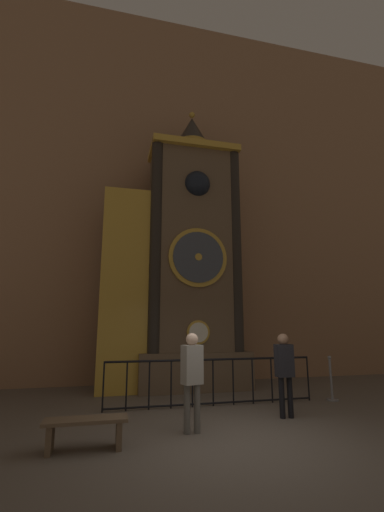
{
  "coord_description": "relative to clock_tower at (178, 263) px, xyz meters",
  "views": [
    {
      "loc": [
        -2.02,
        -5.47,
        1.79
      ],
      "look_at": [
        0.46,
        4.62,
        3.89
      ],
      "focal_mm": 24.0,
      "sensor_mm": 36.0,
      "label": 1
    }
  ],
  "objects": [
    {
      "name": "visitor_near",
      "position": [
        -0.55,
        -4.02,
        -2.66
      ],
      "size": [
        0.39,
        0.31,
        1.65
      ],
      "rotation": [
        0.0,
        0.0,
        0.3
      ],
      "color": "#58554F",
      "rests_on": "ground_plane"
    },
    {
      "name": "clock_tower",
      "position": [
        0.0,
        0.0,
        0.0
      ],
      "size": [
        4.31,
        1.84,
        8.87
      ],
      "color": "brown",
      "rests_on": "ground_plane"
    },
    {
      "name": "visitor_bench",
      "position": [
        -2.26,
        -4.42,
        -3.35
      ],
      "size": [
        1.2,
        0.4,
        0.44
      ],
      "color": "brown",
      "rests_on": "ground_plane"
    },
    {
      "name": "railing_fence",
      "position": [
        0.39,
        -2.2,
        -3.09
      ],
      "size": [
        4.9,
        0.05,
        1.03
      ],
      "color": "black",
      "rests_on": "ground_plane"
    },
    {
      "name": "ground_plane",
      "position": [
        -0.02,
        -4.59,
        -3.66
      ],
      "size": [
        28.0,
        28.0,
        0.0
      ],
      "primitive_type": "plane",
      "color": "brown"
    },
    {
      "name": "stanchion_post",
      "position": [
        3.37,
        -2.33,
        -3.32
      ],
      "size": [
        0.28,
        0.28,
        1.05
      ],
      "color": "gray",
      "rests_on": "ground_plane"
    },
    {
      "name": "cathedral_back_wall",
      "position": [
        -0.1,
        1.32,
        3.08
      ],
      "size": [
        24.0,
        0.32,
        13.48
      ],
      "color": "#936B4C",
      "rests_on": "ground_plane"
    },
    {
      "name": "visitor_far",
      "position": [
        1.49,
        -3.52,
        -2.68
      ],
      "size": [
        0.34,
        0.23,
        1.62
      ],
      "rotation": [
        0.0,
        0.0,
        -0.02
      ],
      "color": "black",
      "rests_on": "ground_plane"
    }
  ]
}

